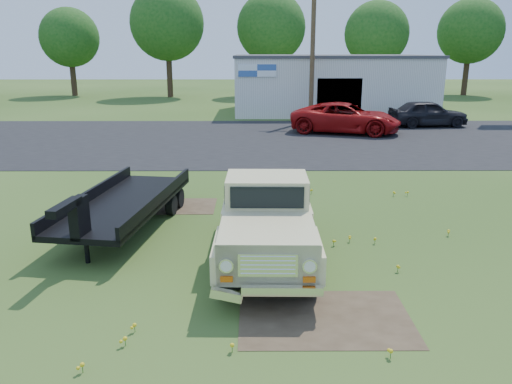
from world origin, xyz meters
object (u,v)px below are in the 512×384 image
at_px(red_pickup, 346,118).
at_px(dark_sedan, 428,113).
at_px(flatbed_trailer, 125,199).
at_px(vintage_pickup_truck, 267,218).

distance_m(red_pickup, dark_sedan, 5.95).
relative_size(flatbed_trailer, dark_sedan, 1.26).
bearing_deg(flatbed_trailer, red_pickup, 69.45).
relative_size(vintage_pickup_truck, dark_sedan, 1.15).
bearing_deg(flatbed_trailer, vintage_pickup_truck, -20.96).
bearing_deg(red_pickup, dark_sedan, -49.14).
relative_size(flatbed_trailer, red_pickup, 0.98).
distance_m(flatbed_trailer, dark_sedan, 22.74).
bearing_deg(flatbed_trailer, dark_sedan, 60.38).
height_order(vintage_pickup_truck, flatbed_trailer, vintage_pickup_truck).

